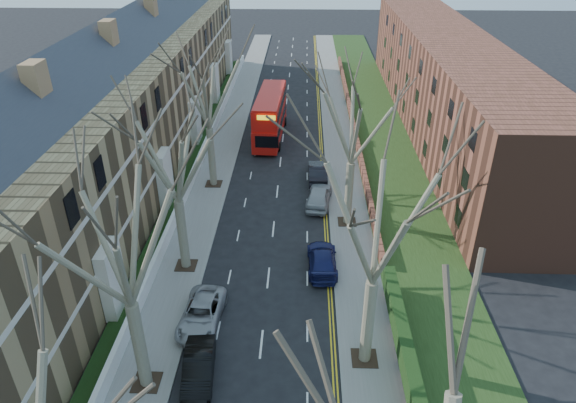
{
  "coord_description": "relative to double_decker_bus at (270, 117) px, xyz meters",
  "views": [
    {
      "loc": [
        2.18,
        -12.09,
        21.4
      ],
      "look_at": [
        1.13,
        20.77,
        2.58
      ],
      "focal_mm": 32.0,
      "sensor_mm": 36.0,
      "label": 1
    }
  ],
  "objects": [
    {
      "name": "tree_left_far",
      "position": [
        -4.35,
        -23.25,
        6.96
      ],
      "size": [
        10.15,
        10.15,
        14.22
      ],
      "color": "#6B634C",
      "rests_on": "ground"
    },
    {
      "name": "tree_right_mid",
      "position": [
        7.05,
        -31.25,
        7.27
      ],
      "size": [
        10.5,
        10.5,
        14.71
      ],
      "color": "#6B634C",
      "rests_on": "ground"
    },
    {
      "name": "tree_left_mid",
      "position": [
        -4.35,
        -33.25,
        7.27
      ],
      "size": [
        10.5,
        10.5,
        14.71
      ],
      "color": "#6B634C",
      "rests_on": "ground"
    },
    {
      "name": "tree_left_dist",
      "position": [
        -4.35,
        -11.25,
        7.28
      ],
      "size": [
        10.5,
        10.5,
        14.71
      ],
      "color": "#6B634C",
      "rests_on": "ground"
    },
    {
      "name": "terrace_left",
      "position": [
        -12.3,
        -8.25,
        3.25
      ],
      "size": [
        9.7,
        78.0,
        13.6
      ],
      "color": "olive",
      "rests_on": "ground"
    },
    {
      "name": "car_right_far",
      "position": [
        4.87,
        -9.91,
        -1.51
      ],
      "size": [
        1.71,
        4.7,
        1.54
      ],
      "primitive_type": "imported",
      "rotation": [
        0.0,
        0.0,
        3.16
      ],
      "color": "black",
      "rests_on": "ground"
    },
    {
      "name": "front_wall_left",
      "position": [
        -6.3,
        -8.25,
        -1.66
      ],
      "size": [
        0.3,
        78.0,
        1.0
      ],
      "color": "white",
      "rests_on": "ground"
    },
    {
      "name": "car_right_near",
      "position": [
        4.95,
        -23.06,
        -1.58
      ],
      "size": [
        2.05,
        4.85,
        1.4
      ],
      "primitive_type": "imported",
      "rotation": [
        0.0,
        0.0,
        3.16
      ],
      "color": "#15194C",
      "rests_on": "ground"
    },
    {
      "name": "car_left_mid",
      "position": [
        -1.7,
        -32.74,
        -1.57
      ],
      "size": [
        1.9,
        4.43,
        1.42
      ],
      "primitive_type": "imported",
      "rotation": [
        0.0,
        0.0,
        0.09
      ],
      "color": "black",
      "rests_on": "ground"
    },
    {
      "name": "car_left_far",
      "position": [
        -2.29,
        -28.63,
        -1.6
      ],
      "size": [
        2.55,
        5.01,
        1.36
      ],
      "primitive_type": "imported",
      "rotation": [
        0.0,
        0.0,
        -0.06
      ],
      "color": "#999A9E",
      "rests_on": "ground"
    },
    {
      "name": "car_right_mid",
      "position": [
        4.9,
        -14.38,
        -1.48
      ],
      "size": [
        2.52,
        4.91,
        1.6
      ],
      "primitive_type": "imported",
      "rotation": [
        0.0,
        0.0,
        3.0
      ],
      "color": "#9A9DA3",
      "rests_on": "ground"
    },
    {
      "name": "grass_verge_right",
      "position": [
        11.85,
        -0.25,
        -2.13
      ],
      "size": [
        6.0,
        102.0,
        0.06
      ],
      "color": "#1D3212",
      "rests_on": "ground"
    },
    {
      "name": "pavement_left",
      "position": [
        -4.65,
        -0.25,
        -2.22
      ],
      "size": [
        3.0,
        102.0,
        0.12
      ],
      "primitive_type": "cube",
      "color": "slate",
      "rests_on": "ground"
    },
    {
      "name": "pavement_right",
      "position": [
        7.35,
        -0.25,
        -2.22
      ],
      "size": [
        3.0,
        102.0,
        0.12
      ],
      "primitive_type": "cube",
      "color": "slate",
      "rests_on": "ground"
    },
    {
      "name": "flats_right",
      "position": [
        18.81,
        3.75,
        2.7
      ],
      "size": [
        13.97,
        54.0,
        10.0
      ],
      "color": "brown",
      "rests_on": "ground"
    },
    {
      "name": "tree_right_far",
      "position": [
        7.05,
        -17.25,
        6.96
      ],
      "size": [
        10.15,
        10.15,
        14.22
      ],
      "color": "#6B634C",
      "rests_on": "ground"
    },
    {
      "name": "double_decker_bus",
      "position": [
        0.0,
        0.0,
        0.0
      ],
      "size": [
        3.2,
        11.2,
        4.64
      ],
      "rotation": [
        0.0,
        0.0,
        3.09
      ],
      "color": "red",
      "rests_on": "ground"
    }
  ]
}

